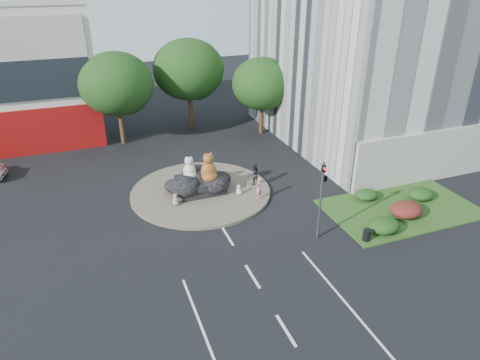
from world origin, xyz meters
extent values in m
plane|color=black|center=(0.00, 0.00, 0.00)|extent=(120.00, 120.00, 0.00)
cylinder|color=brown|center=(0.00, 10.00, 0.10)|extent=(10.00, 10.00, 0.20)
cube|color=#27541C|center=(12.00, 3.00, 0.06)|extent=(10.00, 6.00, 0.12)
cylinder|color=#382314|center=(-4.00, 22.00, 1.87)|extent=(0.44, 0.44, 3.74)
ellipsoid|color=#173410|center=(-4.00, 22.00, 5.53)|extent=(6.46, 6.46, 5.49)
sphere|color=#173410|center=(-3.20, 22.50, 4.68)|extent=(4.25, 4.25, 4.25)
sphere|color=#173410|center=(-4.70, 21.70, 4.93)|extent=(3.74, 3.74, 3.74)
cylinder|color=#382314|center=(3.00, 24.00, 1.98)|extent=(0.44, 0.44, 3.96)
ellipsoid|color=#173410|center=(3.00, 24.00, 5.85)|extent=(6.84, 6.84, 5.81)
sphere|color=#173410|center=(3.80, 24.50, 4.95)|extent=(4.50, 4.50, 4.50)
sphere|color=#173410|center=(2.30, 23.70, 5.22)|extent=(3.96, 3.96, 3.96)
cylinder|color=#382314|center=(9.00, 20.00, 1.65)|extent=(0.44, 0.44, 3.30)
ellipsoid|color=#173410|center=(9.00, 20.00, 4.88)|extent=(5.70, 5.70, 4.84)
sphere|color=#173410|center=(9.80, 20.50, 4.12)|extent=(3.75, 3.75, 3.75)
sphere|color=#173410|center=(8.30, 19.70, 4.35)|extent=(3.30, 3.30, 3.30)
ellipsoid|color=#173410|center=(9.00, 1.00, 0.57)|extent=(2.00, 1.60, 0.90)
ellipsoid|color=#501F15|center=(11.50, 2.00, 0.61)|extent=(2.20, 1.76, 0.99)
ellipsoid|color=#173410|center=(14.00, 3.50, 0.53)|extent=(1.80, 1.44, 0.81)
ellipsoid|color=#173410|center=(10.50, 4.80, 0.48)|extent=(1.60, 1.28, 0.72)
cylinder|color=#595B60|center=(5.00, 2.00, 2.50)|extent=(0.14, 0.14, 5.00)
imported|color=black|center=(5.00, 2.00, 4.20)|extent=(0.21, 0.26, 1.30)
imported|color=black|center=(5.20, 2.00, 4.00)|extent=(0.26, 1.24, 0.50)
sphere|color=red|center=(5.00, 1.82, 4.65)|extent=(0.18, 0.18, 0.18)
cylinder|color=#595B60|center=(13.00, 8.00, 4.00)|extent=(0.18, 0.18, 8.00)
cylinder|color=#595B60|center=(12.00, 8.00, 8.00)|extent=(2.00, 0.12, 0.12)
cube|color=silver|center=(11.00, 8.00, 7.90)|extent=(0.50, 0.22, 0.12)
imported|color=pink|center=(3.48, 7.50, 0.98)|extent=(0.68, 0.63, 1.55)
imported|color=#222129|center=(4.00, 9.61, 1.02)|extent=(0.83, 0.67, 1.63)
cylinder|color=black|center=(7.50, 0.60, 0.48)|extent=(0.56, 0.56, 0.72)
camera|label=1|loc=(-6.90, -16.53, 14.60)|focal=32.00mm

